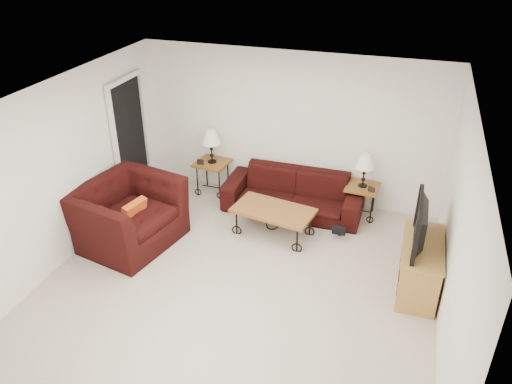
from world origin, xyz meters
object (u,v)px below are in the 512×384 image
sofa (293,193)px  backpack (340,225)px  coffee_table (273,222)px  side_table_right (361,201)px  television (426,225)px  armchair (127,214)px  side_table_left (213,177)px  tv_stand (420,267)px  lamp_left (211,146)px  lamp_right (364,171)px

sofa → backpack: bearing=-30.7°
coffee_table → backpack: bearing=15.6°
sofa → side_table_right: (1.07, 0.18, -0.06)m
side_table_right → television: size_ratio=0.53×
coffee_table → armchair: 2.16m
side_table_left → tv_stand: bearing=-24.4°
lamp_left → armchair: 1.94m
side_table_right → armchair: armchair is taller
side_table_left → television: television is taller
coffee_table → armchair: size_ratio=0.83×
sofa → television: size_ratio=2.21×
backpack → tv_stand: bearing=-42.9°
lamp_right → television: 1.85m
side_table_left → coffee_table: bearing=-35.0°
tv_stand → sofa: bearing=145.1°
side_table_left → lamp_right: 2.61m
side_table_left → tv_stand: (3.51, -1.59, 0.05)m
tv_stand → television: television is taller
armchair → tv_stand: (4.11, 0.21, -0.12)m
lamp_left → television: (3.49, -1.59, 0.10)m
backpack → lamp_left: bearing=158.3°
tv_stand → armchair: bearing=-177.1°
lamp_right → backpack: 0.95m
side_table_left → backpack: bearing=-16.5°
lamp_left → television: television is taller
lamp_left → lamp_right: lamp_left is taller
side_table_left → coffee_table: (1.38, -0.97, -0.07)m
lamp_left → lamp_right: 2.56m
tv_stand → lamp_left: bearing=155.6°
tv_stand → side_table_left: bearing=155.6°
coffee_table → sofa: bearing=82.4°
side_table_left → lamp_left: lamp_left is taller
side_table_right → lamp_left: (-2.56, 0.00, 0.60)m
armchair → backpack: bearing=-57.6°
side_table_left → lamp_left: 0.58m
lamp_right → television: bearing=-59.6°
backpack → side_table_left: bearing=158.3°
sofa → television: 2.53m
side_table_right → tv_stand: (0.95, -1.59, 0.07)m
side_table_left → lamp_right: size_ratio=1.08×
side_table_left → coffee_table: size_ratio=0.49×
television → backpack: (-1.14, 0.90, -0.77)m
sofa → side_table_left: size_ratio=3.84×
backpack → television: bearing=-43.4°
television → backpack: bearing=-128.2°
lamp_right → television: (0.93, -1.59, 0.16)m
lamp_right → armchair: (-3.15, -1.80, -0.35)m
armchair → lamp_left: bearing=-6.5°
lamp_right → tv_stand: lamp_right is taller
lamp_right → tv_stand: size_ratio=0.48×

